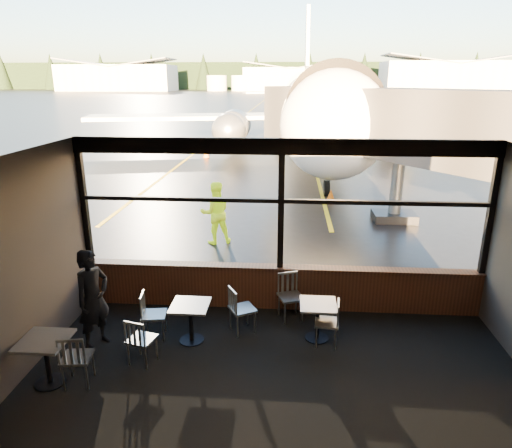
# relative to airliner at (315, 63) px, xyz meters

# --- Properties ---
(ground_plane) EXTENTS (520.00, 520.00, 0.00)m
(ground_plane) POSITION_rel_airliner_xyz_m (-1.60, 98.15, -5.53)
(ground_plane) COLOR black
(ground_plane) RESTS_ON ground
(carpet_floor) EXTENTS (8.00, 6.00, 0.01)m
(carpet_floor) POSITION_rel_airliner_xyz_m (-1.60, -24.85, -5.52)
(carpet_floor) COLOR black
(carpet_floor) RESTS_ON ground
(ceiling) EXTENTS (8.00, 6.00, 0.04)m
(ceiling) POSITION_rel_airliner_xyz_m (-1.60, -24.85, -2.03)
(ceiling) COLOR #38332D
(ceiling) RESTS_ON ground
(window_sill) EXTENTS (8.00, 0.28, 0.90)m
(window_sill) POSITION_rel_airliner_xyz_m (-1.60, -21.85, -5.08)
(window_sill) COLOR #522A19
(window_sill) RESTS_ON ground
(window_header) EXTENTS (8.00, 0.18, 0.30)m
(window_header) POSITION_rel_airliner_xyz_m (-1.60, -21.85, -2.18)
(window_header) COLOR black
(window_header) RESTS_ON ground
(mullion_left) EXTENTS (0.12, 0.12, 2.60)m
(mullion_left) POSITION_rel_airliner_xyz_m (-5.55, -21.85, -3.33)
(mullion_left) COLOR black
(mullion_left) RESTS_ON ground
(mullion_centre) EXTENTS (0.12, 0.12, 2.60)m
(mullion_centre) POSITION_rel_airliner_xyz_m (-1.60, -21.85, -3.33)
(mullion_centre) COLOR black
(mullion_centre) RESTS_ON ground
(mullion_right) EXTENTS (0.12, 0.12, 2.60)m
(mullion_right) POSITION_rel_airliner_xyz_m (2.35, -21.85, -3.33)
(mullion_right) COLOR black
(mullion_right) RESTS_ON ground
(window_transom) EXTENTS (8.00, 0.10, 0.08)m
(window_transom) POSITION_rel_airliner_xyz_m (-1.60, -21.85, -3.23)
(window_transom) COLOR black
(window_transom) RESTS_ON ground
(airliner) EXTENTS (30.36, 36.36, 11.06)m
(airliner) POSITION_rel_airliner_xyz_m (0.00, 0.00, 0.00)
(airliner) COLOR white
(airliner) RESTS_ON ground_plane
(jet_bridge) EXTENTS (8.31, 10.15, 4.43)m
(jet_bridge) POSITION_rel_airliner_xyz_m (2.00, -16.35, -3.31)
(jet_bridge) COLOR #2A2A2C
(jet_bridge) RESTS_ON ground_plane
(cafe_table_near) EXTENTS (0.65, 0.65, 0.72)m
(cafe_table_near) POSITION_rel_airliner_xyz_m (-0.89, -23.00, -5.17)
(cafe_table_near) COLOR #AAA49C
(cafe_table_near) RESTS_ON carpet_floor
(cafe_table_mid) EXTENTS (0.67, 0.67, 0.74)m
(cafe_table_mid) POSITION_rel_airliner_xyz_m (-3.16, -23.24, -5.16)
(cafe_table_mid) COLOR #A19C94
(cafe_table_mid) RESTS_ON carpet_floor
(cafe_table_left) EXTENTS (0.71, 0.71, 0.78)m
(cafe_table_left) POSITION_rel_airliner_xyz_m (-5.11, -24.61, -5.14)
(cafe_table_left) COLOR #A09A93
(cafe_table_left) RESTS_ON carpet_floor
(chair_near_e) EXTENTS (0.51, 0.51, 0.86)m
(chair_near_e) POSITION_rel_airliner_xyz_m (-0.73, -23.17, -5.10)
(chair_near_e) COLOR #ACA79B
(chair_near_e) RESTS_ON carpet_floor
(chair_near_w) EXTENTS (0.67, 0.67, 0.91)m
(chair_near_w) POSITION_rel_airliner_xyz_m (-2.27, -22.83, -5.07)
(chair_near_w) COLOR beige
(chair_near_w) RESTS_ON carpet_floor
(chair_near_n) EXTENTS (0.65, 0.65, 0.94)m
(chair_near_n) POSITION_rel_airliner_xyz_m (-1.37, -22.31, -5.06)
(chair_near_n) COLOR #BBB6A8
(chair_near_n) RESTS_ON carpet_floor
(chair_mid_s) EXTENTS (0.58, 0.58, 0.86)m
(chair_mid_s) POSITION_rel_airliner_xyz_m (-3.83, -23.95, -5.10)
(chair_mid_s) COLOR #B4AEA2
(chair_mid_s) RESTS_ON carpet_floor
(chair_mid_w) EXTENTS (0.55, 0.55, 0.89)m
(chair_mid_w) POSITION_rel_airliner_xyz_m (-3.86, -23.15, -5.09)
(chair_mid_w) COLOR #B9B4A7
(chair_mid_w) RESTS_ON carpet_floor
(chair_left_s) EXTENTS (0.56, 0.56, 0.91)m
(chair_left_s) POSITION_rel_airliner_xyz_m (-4.65, -24.57, -5.07)
(chair_left_s) COLOR #AAA499
(chair_left_s) RESTS_ON carpet_floor
(passenger) EXTENTS (0.69, 0.78, 1.80)m
(passenger) POSITION_rel_airliner_xyz_m (-4.81, -23.48, -4.63)
(passenger) COLOR black
(passenger) RESTS_ON carpet_floor
(ground_crew) EXTENTS (1.06, 0.94, 1.80)m
(ground_crew) POSITION_rel_airliner_xyz_m (-3.54, -18.00, -4.63)
(ground_crew) COLOR #BFF219
(ground_crew) RESTS_ON ground_plane
(cone_nose) EXTENTS (0.32, 0.32, 0.44)m
(cone_nose) POSITION_rel_airliner_xyz_m (0.18, -12.85, -5.31)
(cone_nose) COLOR orange
(cone_nose) RESTS_ON ground_plane
(cone_wing) EXTENTS (0.37, 0.37, 0.51)m
(cone_wing) POSITION_rel_airliner_xyz_m (-6.56, -2.97, -5.27)
(cone_wing) COLOR #DE4007
(cone_wing) RESTS_ON ground_plane
(hangar_left) EXTENTS (45.00, 18.00, 11.00)m
(hangar_left) POSITION_rel_airliner_xyz_m (-71.60, 158.15, -0.03)
(hangar_left) COLOR silver
(hangar_left) RESTS_ON ground_plane
(hangar_mid) EXTENTS (38.00, 15.00, 10.00)m
(hangar_mid) POSITION_rel_airliner_xyz_m (-1.60, 163.15, -0.53)
(hangar_mid) COLOR silver
(hangar_mid) RESTS_ON ground_plane
(hangar_right) EXTENTS (50.00, 20.00, 12.00)m
(hangar_right) POSITION_rel_airliner_xyz_m (58.40, 156.15, 0.47)
(hangar_right) COLOR silver
(hangar_right) RESTS_ON ground_plane
(fuel_tank_a) EXTENTS (8.00, 8.00, 6.00)m
(fuel_tank_a) POSITION_rel_airliner_xyz_m (-31.60, 160.15, -2.53)
(fuel_tank_a) COLOR silver
(fuel_tank_a) RESTS_ON ground_plane
(fuel_tank_b) EXTENTS (8.00, 8.00, 6.00)m
(fuel_tank_b) POSITION_rel_airliner_xyz_m (-21.60, 160.15, -2.53)
(fuel_tank_b) COLOR silver
(fuel_tank_b) RESTS_ON ground_plane
(fuel_tank_c) EXTENTS (8.00, 8.00, 6.00)m
(fuel_tank_c) POSITION_rel_airliner_xyz_m (-11.60, 160.15, -2.53)
(fuel_tank_c) COLOR silver
(fuel_tank_c) RESTS_ON ground_plane
(treeline) EXTENTS (360.00, 3.00, 12.00)m
(treeline) POSITION_rel_airliner_xyz_m (-1.60, 188.15, 0.47)
(treeline) COLOR black
(treeline) RESTS_ON ground_plane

